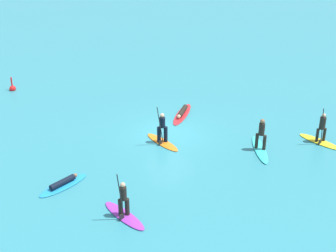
{
  "coord_description": "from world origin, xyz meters",
  "views": [
    {
      "loc": [
        -12.48,
        -21.65,
        12.84
      ],
      "look_at": [
        0.0,
        0.0,
        0.5
      ],
      "focal_mm": 52.21,
      "sensor_mm": 36.0,
      "label": 1
    }
  ],
  "objects_px": {
    "surfer_on_purple_board": "(124,208)",
    "surfer_on_blue_board": "(63,184)",
    "surfer_on_red_board": "(182,113)",
    "surfer_on_orange_board": "(162,134)",
    "surfer_on_yellow_board": "(321,134)",
    "marker_buoy": "(13,88)",
    "surfer_on_teal_board": "(260,143)"
  },
  "relations": [
    {
      "from": "surfer_on_orange_board",
      "to": "surfer_on_teal_board",
      "type": "bearing_deg",
      "value": 42.93
    },
    {
      "from": "surfer_on_teal_board",
      "to": "marker_buoy",
      "type": "xyz_separation_m",
      "value": [
        -9.4,
        15.35,
        -0.3
      ]
    },
    {
      "from": "surfer_on_teal_board",
      "to": "marker_buoy",
      "type": "relative_size",
      "value": 2.83
    },
    {
      "from": "surfer_on_orange_board",
      "to": "surfer_on_yellow_board",
      "type": "height_order",
      "value": "surfer_on_orange_board"
    },
    {
      "from": "surfer_on_blue_board",
      "to": "surfer_on_teal_board",
      "type": "relative_size",
      "value": 0.93
    },
    {
      "from": "surfer_on_yellow_board",
      "to": "surfer_on_blue_board",
      "type": "relative_size",
      "value": 0.95
    },
    {
      "from": "surfer_on_red_board",
      "to": "surfer_on_blue_board",
      "type": "relative_size",
      "value": 1.02
    },
    {
      "from": "surfer_on_blue_board",
      "to": "marker_buoy",
      "type": "bearing_deg",
      "value": 67.45
    },
    {
      "from": "surfer_on_red_board",
      "to": "surfer_on_orange_board",
      "type": "relative_size",
      "value": 1.06
    },
    {
      "from": "surfer_on_orange_board",
      "to": "marker_buoy",
      "type": "xyz_separation_m",
      "value": [
        -5.24,
        11.99,
        -0.38
      ]
    },
    {
      "from": "surfer_on_blue_board",
      "to": "surfer_on_teal_board",
      "type": "height_order",
      "value": "surfer_on_teal_board"
    },
    {
      "from": "surfer_on_blue_board",
      "to": "marker_buoy",
      "type": "relative_size",
      "value": 2.64
    },
    {
      "from": "surfer_on_teal_board",
      "to": "marker_buoy",
      "type": "bearing_deg",
      "value": 59.4
    },
    {
      "from": "surfer_on_orange_board",
      "to": "marker_buoy",
      "type": "bearing_deg",
      "value": -164.49
    },
    {
      "from": "surfer_on_orange_board",
      "to": "surfer_on_yellow_board",
      "type": "bearing_deg",
      "value": 52.33
    },
    {
      "from": "surfer_on_yellow_board",
      "to": "marker_buoy",
      "type": "relative_size",
      "value": 2.49
    },
    {
      "from": "surfer_on_purple_board",
      "to": "surfer_on_blue_board",
      "type": "xyz_separation_m",
      "value": [
        -1.47,
        3.63,
        -0.31
      ]
    },
    {
      "from": "surfer_on_red_board",
      "to": "surfer_on_purple_board",
      "type": "relative_size",
      "value": 1.04
    },
    {
      "from": "surfer_on_orange_board",
      "to": "surfer_on_teal_board",
      "type": "distance_m",
      "value": 5.35
    },
    {
      "from": "surfer_on_blue_board",
      "to": "surfer_on_orange_board",
      "type": "bearing_deg",
      "value": -5.61
    },
    {
      "from": "surfer_on_yellow_board",
      "to": "surfer_on_teal_board",
      "type": "bearing_deg",
      "value": -118.15
    },
    {
      "from": "surfer_on_yellow_board",
      "to": "surfer_on_blue_board",
      "type": "bearing_deg",
      "value": -114.5
    },
    {
      "from": "surfer_on_orange_board",
      "to": "surfer_on_purple_board",
      "type": "distance_m",
      "value": 6.91
    },
    {
      "from": "surfer_on_purple_board",
      "to": "surfer_on_teal_board",
      "type": "distance_m",
      "value": 9.04
    },
    {
      "from": "surfer_on_red_board",
      "to": "surfer_on_blue_board",
      "type": "bearing_deg",
      "value": -19.53
    },
    {
      "from": "surfer_on_red_board",
      "to": "surfer_on_teal_board",
      "type": "relative_size",
      "value": 0.94
    },
    {
      "from": "surfer_on_blue_board",
      "to": "marker_buoy",
      "type": "xyz_separation_m",
      "value": [
        0.95,
        13.41,
        0.03
      ]
    },
    {
      "from": "surfer_on_orange_board",
      "to": "surfer_on_teal_board",
      "type": "xyz_separation_m",
      "value": [
        4.16,
        -3.36,
        -0.08
      ]
    },
    {
      "from": "surfer_on_purple_board",
      "to": "surfer_on_yellow_board",
      "type": "relative_size",
      "value": 1.03
    },
    {
      "from": "surfer_on_orange_board",
      "to": "surfer_on_blue_board",
      "type": "distance_m",
      "value": 6.37
    },
    {
      "from": "surfer_on_red_board",
      "to": "surfer_on_yellow_board",
      "type": "bearing_deg",
      "value": 81.07
    },
    {
      "from": "surfer_on_red_board",
      "to": "surfer_on_teal_board",
      "type": "height_order",
      "value": "surfer_on_teal_board"
    }
  ]
}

